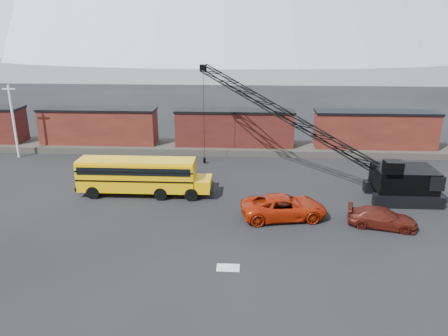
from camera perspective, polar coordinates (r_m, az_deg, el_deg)
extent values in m
plane|color=black|center=(30.85, -0.04, -9.03)|extent=(160.00, 160.00, 0.00)
cube|color=silver|center=(367.37, 3.15, 17.93)|extent=(800.00, 80.00, 24.00)
cube|color=#49443C|center=(51.28, 1.37, 2.66)|extent=(120.00, 5.00, 0.70)
cube|color=black|center=(58.93, -26.81, 3.40)|extent=(2.20, 2.40, 0.60)
cube|color=#461614|center=(53.64, -16.03, 5.24)|extent=(13.50, 2.90, 4.00)
cube|color=black|center=(53.24, -16.23, 7.39)|extent=(13.70, 3.10, 0.25)
cube|color=black|center=(55.53, -19.99, 3.47)|extent=(2.20, 2.40, 0.60)
cube|color=black|center=(52.81, -11.56, 3.48)|extent=(2.20, 2.40, 0.60)
cube|color=#501916|center=(50.70, 1.39, 5.22)|extent=(13.50, 2.90, 4.00)
cube|color=black|center=(50.28, 1.40, 7.50)|extent=(13.70, 3.10, 0.25)
cube|color=black|center=(51.41, -3.32, 3.43)|extent=(2.20, 2.40, 0.60)
cube|color=black|center=(51.15, 6.09, 3.28)|extent=(2.20, 2.40, 0.60)
cube|color=#461614|center=(52.69, 19.11, 4.71)|extent=(13.50, 2.90, 4.00)
cube|color=black|center=(52.28, 19.35, 6.90)|extent=(13.70, 3.10, 0.25)
cube|color=black|center=(52.10, 14.47, 3.07)|extent=(2.20, 2.40, 0.60)
cube|color=black|center=(54.38, 23.19, 2.78)|extent=(2.20, 2.40, 0.60)
cylinder|color=silver|center=(53.06, -25.77, 5.43)|extent=(0.24, 0.24, 8.00)
cube|color=silver|center=(52.49, -26.32, 9.25)|extent=(1.40, 0.12, 0.12)
cube|color=silver|center=(27.34, 0.54, -12.89)|extent=(1.40, 0.90, 0.02)
cube|color=#E1A604|center=(38.31, -11.27, -0.90)|extent=(10.00, 2.50, 2.50)
cube|color=#E1A604|center=(37.56, -2.90, -2.08)|extent=(1.60, 2.30, 1.10)
cube|color=#E1A604|center=(37.91, -11.39, 0.96)|extent=(10.00, 2.30, 0.18)
cube|color=black|center=(36.94, -11.81, -0.51)|extent=(9.60, 0.05, 0.65)
cube|color=black|center=(39.25, -10.89, 0.67)|extent=(9.60, 0.05, 0.65)
cube|color=black|center=(37.59, -1.60, -2.54)|extent=(0.15, 2.45, 0.35)
cube|color=black|center=(40.18, -18.18, -2.08)|extent=(0.15, 2.50, 0.35)
cylinder|color=black|center=(38.76, -16.74, -3.08)|extent=(1.10, 0.35, 1.10)
cylinder|color=black|center=(40.78, -15.68, -1.92)|extent=(1.10, 0.35, 1.10)
cylinder|color=black|center=(37.20, -8.29, -3.37)|extent=(1.10, 0.35, 1.10)
cylinder|color=black|center=(39.31, -7.65, -2.14)|extent=(1.10, 0.35, 1.10)
cylinder|color=black|center=(36.78, -4.31, -3.48)|extent=(1.10, 0.35, 1.10)
cylinder|color=black|center=(38.91, -3.88, -2.23)|extent=(1.10, 0.35, 1.10)
imported|color=#A62008|center=(33.68, 7.84, -5.06)|extent=(6.95, 4.08, 1.81)
imported|color=#4C140D|center=(34.05, 19.96, -6.14)|extent=(5.26, 3.10, 1.43)
cube|color=black|center=(38.54, 22.91, -3.99)|extent=(5.50, 1.00, 1.00)
cube|color=black|center=(41.36, 21.50, -2.32)|extent=(5.50, 1.00, 1.00)
cube|color=black|center=(39.49, 22.42, -1.23)|extent=(4.80, 3.60, 1.80)
cube|color=black|center=(40.13, 25.15, -0.99)|extent=(1.20, 3.80, 1.20)
cube|color=black|center=(37.60, 21.19, -0.09)|extent=(1.40, 1.20, 1.30)
cube|color=black|center=(37.10, 21.44, -0.36)|extent=(1.20, 0.06, 0.90)
cube|color=black|center=(44.67, -2.73, 12.97)|extent=(0.70, 0.50, 0.60)
cylinder|color=black|center=(45.41, -2.64, 6.66)|extent=(0.04, 0.04, 9.74)
cube|color=black|center=(46.57, -2.56, 1.02)|extent=(0.25, 0.25, 0.50)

